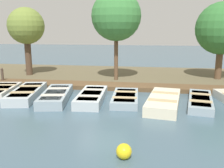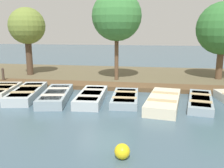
# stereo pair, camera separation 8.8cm
# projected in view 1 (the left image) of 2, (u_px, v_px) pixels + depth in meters

# --- Properties ---
(ground_plane) EXTENTS (80.00, 80.00, 0.00)m
(ground_plane) POSITION_uv_depth(u_px,v_px,m) (103.00, 95.00, 12.35)
(ground_plane) COLOR #425B6B
(shore_bank) EXTENTS (8.00, 24.00, 0.13)m
(shore_bank) POSITION_uv_depth(u_px,v_px,m) (117.00, 76.00, 17.16)
(shore_bank) COLOR brown
(shore_bank) RESTS_ON ground_plane
(dock_walkway) EXTENTS (1.34, 13.42, 0.22)m
(dock_walkway) POSITION_uv_depth(u_px,v_px,m) (108.00, 86.00, 13.82)
(dock_walkway) COLOR brown
(dock_walkway) RESTS_ON ground_plane
(rowboat_0) EXTENTS (2.76, 1.62, 0.41)m
(rowboat_0) POSITION_uv_depth(u_px,v_px,m) (1.00, 91.00, 12.36)
(rowboat_0) COLOR beige
(rowboat_0) RESTS_ON ground_plane
(rowboat_1) EXTENTS (3.56, 1.74, 0.42)m
(rowboat_1) POSITION_uv_depth(u_px,v_px,m) (27.00, 93.00, 11.91)
(rowboat_1) COLOR #B2BCC1
(rowboat_1) RESTS_ON ground_plane
(rowboat_2) EXTENTS (3.43, 1.69, 0.42)m
(rowboat_2) POSITION_uv_depth(u_px,v_px,m) (56.00, 96.00, 11.44)
(rowboat_2) COLOR #8C9EA8
(rowboat_2) RESTS_ON ground_plane
(rowboat_3) EXTENTS (3.11, 1.27, 0.42)m
(rowboat_3) POSITION_uv_depth(u_px,v_px,m) (92.00, 97.00, 11.27)
(rowboat_3) COLOR #B2BCC1
(rowboat_3) RESTS_ON ground_plane
(rowboat_4) EXTENTS (2.83, 1.25, 0.33)m
(rowboat_4) POSITION_uv_depth(u_px,v_px,m) (125.00, 98.00, 11.25)
(rowboat_4) COLOR #8C9EA8
(rowboat_4) RESTS_ON ground_plane
(rowboat_5) EXTENTS (3.51, 1.70, 0.44)m
(rowboat_5) POSITION_uv_depth(u_px,v_px,m) (164.00, 101.00, 10.54)
(rowboat_5) COLOR beige
(rowboat_5) RESTS_ON ground_plane
(rowboat_6) EXTENTS (3.32, 1.47, 0.33)m
(rowboat_6) POSITION_uv_depth(u_px,v_px,m) (200.00, 101.00, 10.77)
(rowboat_6) COLOR #8C9EA8
(rowboat_6) RESTS_ON ground_plane
(mooring_post_near) EXTENTS (0.15, 0.15, 0.96)m
(mooring_post_near) POSITION_uv_depth(u_px,v_px,m) (2.00, 76.00, 14.81)
(mooring_post_near) COLOR #47382D
(mooring_post_near) RESTS_ON ground_plane
(buoy) EXTENTS (0.40, 0.40, 0.40)m
(buoy) POSITION_uv_depth(u_px,v_px,m) (124.00, 151.00, 6.25)
(buoy) COLOR yellow
(buoy) RESTS_ON ground_plane
(park_tree_far_left) EXTENTS (2.40, 2.40, 4.62)m
(park_tree_far_left) POSITION_uv_depth(u_px,v_px,m) (26.00, 27.00, 16.49)
(park_tree_far_left) COLOR #4C3828
(park_tree_far_left) RESTS_ON ground_plane
(park_tree_left) EXTENTS (2.94, 2.94, 5.43)m
(park_tree_left) POSITION_uv_depth(u_px,v_px,m) (116.00, 16.00, 14.66)
(park_tree_left) COLOR brown
(park_tree_left) RESTS_ON ground_plane
(park_tree_center) EXTENTS (3.17, 3.17, 4.83)m
(park_tree_center) POSITION_uv_depth(u_px,v_px,m) (222.00, 29.00, 15.11)
(park_tree_center) COLOR brown
(park_tree_center) RESTS_ON ground_plane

